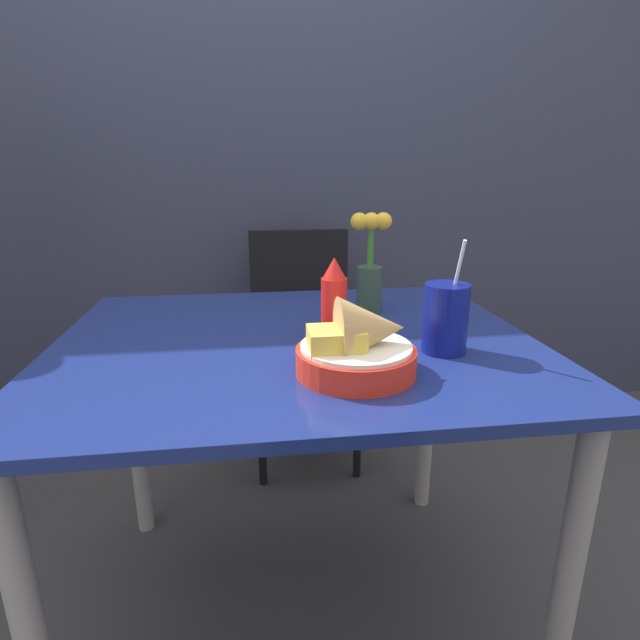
{
  "coord_description": "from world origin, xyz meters",
  "views": [
    {
      "loc": [
        -0.09,
        -1.07,
        1.15
      ],
      "look_at": [
        0.05,
        -0.07,
        0.84
      ],
      "focal_mm": 28.0,
      "sensor_mm": 36.0,
      "label": 1
    }
  ],
  "objects_px": {
    "ketchup_bottle": "(334,301)",
    "drink_cup": "(445,320)",
    "flower_vase": "(370,266)",
    "food_basket": "(360,347)",
    "chair_far_window": "(302,326)"
  },
  "relations": [
    {
      "from": "ketchup_bottle",
      "to": "food_basket",
      "type": "bearing_deg",
      "value": -84.54
    },
    {
      "from": "ketchup_bottle",
      "to": "flower_vase",
      "type": "bearing_deg",
      "value": 59.35
    },
    {
      "from": "chair_far_window",
      "to": "ketchup_bottle",
      "type": "height_order",
      "value": "ketchup_bottle"
    },
    {
      "from": "ketchup_bottle",
      "to": "drink_cup",
      "type": "distance_m",
      "value": 0.24
    },
    {
      "from": "food_basket",
      "to": "ketchup_bottle",
      "type": "height_order",
      "value": "ketchup_bottle"
    },
    {
      "from": "ketchup_bottle",
      "to": "drink_cup",
      "type": "xyz_separation_m",
      "value": [
        0.22,
        -0.1,
        -0.02
      ]
    },
    {
      "from": "chair_far_window",
      "to": "drink_cup",
      "type": "height_order",
      "value": "drink_cup"
    },
    {
      "from": "chair_far_window",
      "to": "drink_cup",
      "type": "relative_size",
      "value": 3.8
    },
    {
      "from": "food_basket",
      "to": "flower_vase",
      "type": "distance_m",
      "value": 0.44
    },
    {
      "from": "chair_far_window",
      "to": "flower_vase",
      "type": "xyz_separation_m",
      "value": [
        0.12,
        -0.66,
        0.37
      ]
    },
    {
      "from": "chair_far_window",
      "to": "ketchup_bottle",
      "type": "relative_size",
      "value": 4.84
    },
    {
      "from": "chair_far_window",
      "to": "drink_cup",
      "type": "bearing_deg",
      "value": -78.37
    },
    {
      "from": "chair_far_window",
      "to": "food_basket",
      "type": "xyz_separation_m",
      "value": [
        0.0,
        -1.07,
        0.3
      ]
    },
    {
      "from": "food_basket",
      "to": "ketchup_bottle",
      "type": "distance_m",
      "value": 0.19
    },
    {
      "from": "ketchup_bottle",
      "to": "chair_far_window",
      "type": "bearing_deg",
      "value": 89.0
    }
  ]
}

